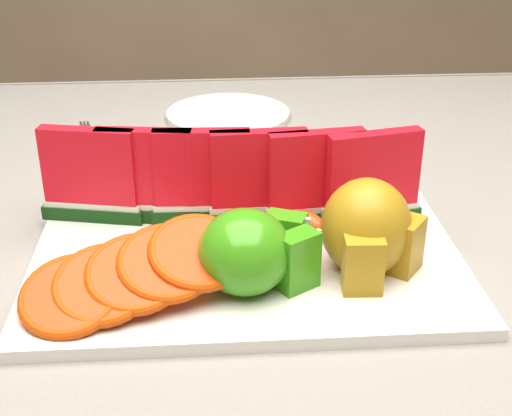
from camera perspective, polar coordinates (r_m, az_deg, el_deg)
table at (r=0.81m, az=-7.75°, el=-7.54°), size 1.40×0.90×0.75m
tablecloth at (r=0.78m, az=-8.03°, el=-3.75°), size 1.53×1.03×0.20m
platter at (r=0.69m, az=-0.82°, el=-3.42°), size 0.40×0.30×0.01m
apple_cluster at (r=0.61m, az=-0.25°, el=-3.52°), size 0.11×0.09×0.07m
pear_cluster at (r=0.64m, az=8.97°, el=-1.80°), size 0.10×0.10×0.09m
side_plate at (r=1.05m, az=-2.25°, el=7.46°), size 0.20×0.20×0.01m
fork at (r=0.96m, az=-14.15°, el=4.64°), size 0.05×0.19×0.00m
watermelon_row at (r=0.71m, az=-2.05°, el=2.31°), size 0.39×0.07×0.10m
orange_fan_front at (r=0.60m, az=-9.60°, el=-5.15°), size 0.21×0.13×0.06m
orange_fan_back at (r=0.79m, az=-1.86°, el=2.87°), size 0.28×0.10×0.04m
tangerine_segments at (r=0.68m, az=-1.03°, el=-1.91°), size 0.17×0.06×0.03m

